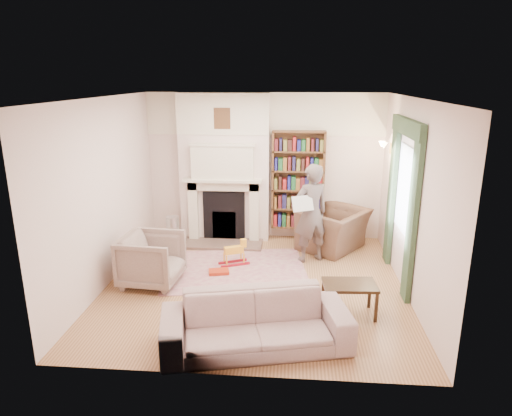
# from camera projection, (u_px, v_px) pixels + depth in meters

# --- Properties ---
(floor) EXTENTS (4.50, 4.50, 0.00)m
(floor) POSITION_uv_depth(u_px,v_px,m) (255.00, 284.00, 7.04)
(floor) COLOR brown
(floor) RESTS_ON ground
(ceiling) EXTENTS (4.50, 4.50, 0.00)m
(ceiling) POSITION_uv_depth(u_px,v_px,m) (255.00, 98.00, 6.26)
(ceiling) COLOR white
(ceiling) RESTS_ON wall_back
(wall_back) EXTENTS (4.50, 0.00, 4.50)m
(wall_back) POSITION_uv_depth(u_px,v_px,m) (264.00, 167.00, 8.80)
(wall_back) COLOR silver
(wall_back) RESTS_ON floor
(wall_front) EXTENTS (4.50, 0.00, 4.50)m
(wall_front) POSITION_uv_depth(u_px,v_px,m) (235.00, 254.00, 4.50)
(wall_front) COLOR silver
(wall_front) RESTS_ON floor
(wall_left) EXTENTS (0.00, 4.50, 4.50)m
(wall_left) POSITION_uv_depth(u_px,v_px,m) (105.00, 193.00, 6.83)
(wall_left) COLOR silver
(wall_left) RESTS_ON floor
(wall_right) EXTENTS (0.00, 4.50, 4.50)m
(wall_right) POSITION_uv_depth(u_px,v_px,m) (412.00, 200.00, 6.47)
(wall_right) COLOR silver
(wall_right) RESTS_ON floor
(fireplace) EXTENTS (1.70, 0.58, 2.80)m
(fireplace) POSITION_uv_depth(u_px,v_px,m) (225.00, 169.00, 8.67)
(fireplace) COLOR silver
(fireplace) RESTS_ON floor
(bookcase) EXTENTS (1.00, 0.24, 1.85)m
(bookcase) POSITION_uv_depth(u_px,v_px,m) (298.00, 180.00, 8.69)
(bookcase) COLOR brown
(bookcase) RESTS_ON floor
(window) EXTENTS (0.02, 0.90, 1.30)m
(window) POSITION_uv_depth(u_px,v_px,m) (405.00, 189.00, 6.84)
(window) COLOR silver
(window) RESTS_ON wall_right
(curtain_left) EXTENTS (0.07, 0.32, 2.40)m
(curtain_left) POSITION_uv_depth(u_px,v_px,m) (412.00, 219.00, 6.25)
(curtain_left) COLOR #324B30
(curtain_left) RESTS_ON floor
(curtain_right) EXTENTS (0.07, 0.32, 2.40)m
(curtain_right) POSITION_uv_depth(u_px,v_px,m) (392.00, 194.00, 7.59)
(curtain_right) COLOR #324B30
(curtain_right) RESTS_ON floor
(pelmet) EXTENTS (0.09, 1.70, 0.24)m
(pelmet) POSITION_uv_depth(u_px,v_px,m) (408.00, 127.00, 6.59)
(pelmet) COLOR #324B30
(pelmet) RESTS_ON wall_right
(wall_sconce) EXTENTS (0.20, 0.24, 0.24)m
(wall_sconce) POSITION_uv_depth(u_px,v_px,m) (380.00, 148.00, 7.79)
(wall_sconce) COLOR gold
(wall_sconce) RESTS_ON wall_right
(rug) EXTENTS (2.52, 2.08, 0.01)m
(rug) POSITION_uv_depth(u_px,v_px,m) (235.00, 270.00, 7.54)
(rug) COLOR #C0A991
(rug) RESTS_ON floor
(armchair_reading) EXTENTS (1.49, 1.52, 0.75)m
(armchair_reading) POSITION_uv_depth(u_px,v_px,m) (334.00, 229.00, 8.38)
(armchair_reading) COLOR #482F26
(armchair_reading) RESTS_ON floor
(armchair_left) EXTENTS (0.94, 0.91, 0.79)m
(armchair_left) POSITION_uv_depth(u_px,v_px,m) (152.00, 260.00, 6.95)
(armchair_left) COLOR #B1A592
(armchair_left) RESTS_ON floor
(sofa) EXTENTS (2.33, 1.33, 0.64)m
(sofa) POSITION_uv_depth(u_px,v_px,m) (256.00, 322.00, 5.33)
(sofa) COLOR #BFAE9E
(sofa) RESTS_ON floor
(man_reading) EXTENTS (0.74, 0.64, 1.71)m
(man_reading) POSITION_uv_depth(u_px,v_px,m) (311.00, 213.00, 7.71)
(man_reading) COLOR #594A47
(man_reading) RESTS_ON floor
(newspaper) EXTENTS (0.38, 0.26, 0.25)m
(newspaper) POSITION_uv_depth(u_px,v_px,m) (303.00, 203.00, 7.47)
(newspaper) COLOR silver
(newspaper) RESTS_ON man_reading
(coffee_table) EXTENTS (0.73, 0.49, 0.45)m
(coffee_table) POSITION_uv_depth(u_px,v_px,m) (349.00, 299.00, 6.09)
(coffee_table) COLOR #312111
(coffee_table) RESTS_ON floor
(paraffin_heater) EXTENTS (0.26, 0.26, 0.55)m
(paraffin_heater) POSITION_uv_depth(u_px,v_px,m) (173.00, 230.00, 8.63)
(paraffin_heater) COLOR #B9BDC1
(paraffin_heater) RESTS_ON floor
(rocking_horse) EXTENTS (0.54, 0.39, 0.44)m
(rocking_horse) POSITION_uv_depth(u_px,v_px,m) (234.00, 253.00, 7.69)
(rocking_horse) COLOR #FAAC29
(rocking_horse) RESTS_ON rug
(board_game) EXTENTS (0.33, 0.33, 0.03)m
(board_game) POSITION_uv_depth(u_px,v_px,m) (233.00, 297.00, 6.55)
(board_game) COLOR #E1D34F
(board_game) RESTS_ON rug
(game_box_lid) EXTENTS (0.36, 0.28, 0.05)m
(game_box_lid) POSITION_uv_depth(u_px,v_px,m) (219.00, 272.00, 7.39)
(game_box_lid) COLOR #AC2C13
(game_box_lid) RESTS_ON rug
(comic_annuals) EXTENTS (0.75, 0.58, 0.02)m
(comic_annuals) POSITION_uv_depth(u_px,v_px,m) (266.00, 295.00, 6.65)
(comic_annuals) COLOR red
(comic_annuals) RESTS_ON rug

